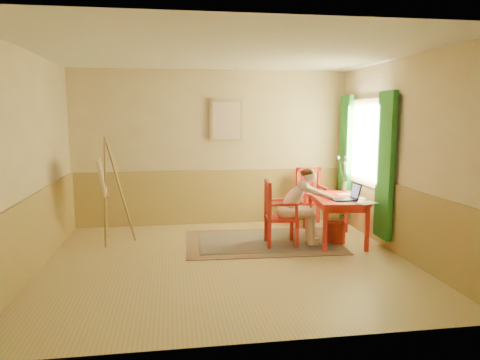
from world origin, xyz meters
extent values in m
cube|color=tan|center=(0.00, 0.00, -0.01)|extent=(5.00, 4.50, 0.02)
cube|color=white|center=(0.00, 0.00, 2.81)|extent=(5.00, 4.50, 0.02)
cube|color=tan|center=(0.00, 2.26, 1.40)|extent=(5.00, 0.02, 2.80)
cube|color=tan|center=(0.00, -2.26, 1.40)|extent=(5.00, 0.02, 2.80)
cube|color=tan|center=(-2.51, 0.00, 1.40)|extent=(0.02, 4.50, 2.80)
cube|color=tan|center=(2.51, 0.00, 1.40)|extent=(0.02, 4.50, 2.80)
cube|color=#A38743|center=(0.00, 2.23, 0.50)|extent=(5.00, 0.04, 1.00)
cube|color=#A38743|center=(-2.48, 0.00, 0.50)|extent=(0.04, 4.50, 1.00)
cube|color=#A38743|center=(2.48, 0.00, 0.50)|extent=(0.04, 4.50, 1.00)
cube|color=white|center=(2.47, 1.10, 1.55)|extent=(0.02, 1.00, 1.30)
cube|color=tan|center=(2.45, 1.10, 1.55)|extent=(0.03, 1.12, 1.42)
cube|color=#268532|center=(2.40, 0.32, 1.25)|extent=(0.08, 0.45, 2.20)
cube|color=#268532|center=(2.40, 1.88, 1.25)|extent=(0.08, 0.45, 2.20)
cube|color=tan|center=(0.25, 2.21, 1.90)|extent=(0.60, 0.04, 0.76)
cube|color=beige|center=(0.25, 2.19, 1.90)|extent=(0.50, 0.02, 0.66)
cube|color=#8C7251|center=(0.66, 0.85, 0.01)|extent=(2.47, 1.70, 0.01)
cube|color=black|center=(0.66, 0.85, 0.01)|extent=(2.05, 1.28, 0.01)
cube|color=red|center=(1.83, 0.73, 0.70)|extent=(0.85, 1.27, 0.04)
cube|color=red|center=(1.83, 0.73, 0.63)|extent=(0.74, 1.16, 0.10)
cube|color=red|center=(1.45, 0.21, 0.34)|extent=(0.06, 0.06, 0.68)
cube|color=red|center=(2.08, 0.14, 0.34)|extent=(0.06, 0.06, 0.68)
cube|color=red|center=(1.58, 1.31, 0.34)|extent=(0.06, 0.06, 0.68)
cube|color=red|center=(2.20, 1.24, 0.34)|extent=(0.06, 0.06, 0.68)
cube|color=red|center=(0.90, 0.65, 0.43)|extent=(0.49, 0.47, 0.05)
cube|color=red|center=(0.68, 0.46, 0.20)|extent=(0.05, 0.05, 0.41)
cube|color=red|center=(1.10, 0.44, 0.20)|extent=(0.05, 0.05, 0.41)
cube|color=red|center=(0.71, 0.86, 0.20)|extent=(0.05, 0.05, 0.41)
cube|color=red|center=(1.12, 0.83, 0.20)|extent=(0.05, 0.05, 0.41)
cube|color=red|center=(0.68, 0.46, 0.73)|extent=(0.05, 0.05, 0.56)
cube|color=red|center=(0.71, 0.86, 0.73)|extent=(0.05, 0.05, 0.56)
cube|color=red|center=(0.70, 0.66, 0.98)|extent=(0.08, 0.45, 0.06)
cube|color=red|center=(0.69, 0.56, 0.72)|extent=(0.03, 0.05, 0.45)
cube|color=red|center=(0.70, 0.66, 0.72)|extent=(0.03, 0.05, 0.45)
cube|color=red|center=(0.70, 0.76, 0.72)|extent=(0.03, 0.05, 0.45)
cube|color=red|center=(0.89, 0.45, 0.68)|extent=(0.42, 0.07, 0.04)
cube|color=red|center=(1.09, 0.44, 0.57)|extent=(0.04, 0.04, 0.22)
cube|color=red|center=(0.92, 0.84, 0.68)|extent=(0.42, 0.07, 0.04)
cube|color=red|center=(1.11, 0.83, 0.57)|extent=(0.04, 0.04, 0.22)
cube|color=red|center=(1.76, 1.77, 0.45)|extent=(0.48, 0.50, 0.05)
cube|color=red|center=(1.54, 1.98, 0.21)|extent=(0.05, 0.05, 0.42)
cube|color=red|center=(1.56, 1.55, 0.21)|extent=(0.05, 0.05, 0.42)
cube|color=red|center=(1.95, 1.99, 0.21)|extent=(0.05, 0.05, 0.42)
cube|color=red|center=(1.97, 1.57, 0.21)|extent=(0.05, 0.05, 0.42)
cube|color=red|center=(1.54, 1.98, 0.76)|extent=(0.05, 0.05, 0.58)
cube|color=red|center=(1.95, 1.99, 0.76)|extent=(0.05, 0.05, 0.58)
cube|color=red|center=(1.75, 1.99, 1.01)|extent=(0.46, 0.07, 0.06)
cube|color=red|center=(1.64, 1.98, 0.74)|extent=(0.05, 0.03, 0.47)
cube|color=red|center=(1.75, 1.99, 0.74)|extent=(0.05, 0.03, 0.47)
cube|color=red|center=(1.85, 1.99, 0.74)|extent=(0.05, 0.03, 0.47)
cube|color=red|center=(1.55, 1.76, 0.70)|extent=(0.06, 0.43, 0.04)
cube|color=red|center=(1.56, 1.56, 0.59)|extent=(0.04, 0.04, 0.23)
cube|color=red|center=(1.96, 1.78, 0.70)|extent=(0.06, 0.43, 0.04)
cube|color=red|center=(1.97, 1.58, 0.59)|extent=(0.04, 0.04, 0.23)
ellipsoid|color=beige|center=(0.95, 0.65, 0.53)|extent=(0.29, 0.36, 0.22)
cylinder|color=beige|center=(1.15, 0.55, 0.52)|extent=(0.43, 0.18, 0.15)
cylinder|color=beige|center=(1.16, 0.72, 0.52)|extent=(0.43, 0.18, 0.15)
cylinder|color=beige|center=(1.35, 0.54, 0.27)|extent=(0.12, 0.12, 0.48)
cylinder|color=beige|center=(1.36, 0.71, 0.27)|extent=(0.12, 0.12, 0.48)
cube|color=beige|center=(1.41, 0.53, 0.04)|extent=(0.21, 0.10, 0.07)
cube|color=beige|center=(1.42, 0.70, 0.04)|extent=(0.21, 0.10, 0.07)
ellipsoid|color=beige|center=(1.09, 0.64, 0.74)|extent=(0.48, 0.31, 0.50)
ellipsoid|color=beige|center=(1.24, 0.63, 0.92)|extent=(0.21, 0.30, 0.17)
sphere|color=beige|center=(1.34, 0.62, 1.08)|extent=(0.20, 0.20, 0.19)
ellipsoid|color=#502B12|center=(1.32, 0.63, 1.13)|extent=(0.19, 0.20, 0.14)
sphere|color=#502B12|center=(1.24, 0.63, 1.12)|extent=(0.11, 0.11, 0.10)
cylinder|color=beige|center=(1.32, 0.49, 0.87)|extent=(0.22, 0.12, 0.14)
cylinder|color=beige|center=(1.53, 0.49, 0.79)|extent=(0.29, 0.12, 0.16)
sphere|color=beige|center=(1.41, 0.47, 0.84)|extent=(0.09, 0.09, 0.08)
sphere|color=beige|center=(1.66, 0.51, 0.75)|extent=(0.07, 0.07, 0.07)
cylinder|color=beige|center=(1.34, 0.76, 0.87)|extent=(0.21, 0.09, 0.14)
cylinder|color=beige|center=(1.55, 0.73, 0.79)|extent=(0.29, 0.15, 0.16)
sphere|color=beige|center=(1.43, 0.77, 0.84)|extent=(0.09, 0.09, 0.08)
sphere|color=beige|center=(1.67, 0.69, 0.75)|extent=(0.07, 0.07, 0.07)
cube|color=#1E2338|center=(1.82, 0.46, 0.73)|extent=(0.37, 0.28, 0.02)
cube|color=#2D3342|center=(1.82, 0.46, 0.73)|extent=(0.32, 0.22, 0.00)
cube|color=#1E2338|center=(2.03, 0.48, 0.86)|extent=(0.10, 0.26, 0.24)
cube|color=#99BFF2|center=(2.01, 0.48, 0.85)|extent=(0.07, 0.21, 0.19)
cube|color=white|center=(2.07, 0.19, 0.72)|extent=(0.35, 0.30, 0.00)
cube|color=white|center=(2.06, 0.93, 0.72)|extent=(0.30, 0.22, 0.00)
cube|color=white|center=(1.61, 1.07, 0.72)|extent=(0.36, 0.33, 0.00)
cube|color=white|center=(2.07, 0.56, 0.72)|extent=(0.31, 0.24, 0.00)
cylinder|color=#3F724C|center=(2.15, 1.27, 0.80)|extent=(0.12, 0.12, 0.16)
cylinder|color=#3F7233|center=(2.11, 1.32, 1.07)|extent=(0.10, 0.11, 0.42)
sphere|color=#728CD8|center=(2.07, 1.37, 1.28)|extent=(0.08, 0.08, 0.06)
cylinder|color=#3F7233|center=(2.14, 1.23, 1.08)|extent=(0.04, 0.10, 0.44)
sphere|color=pink|center=(2.13, 1.18, 1.30)|extent=(0.05, 0.05, 0.04)
cylinder|color=#3F7233|center=(2.16, 1.29, 1.02)|extent=(0.02, 0.05, 0.33)
sphere|color=pink|center=(2.16, 1.31, 1.18)|extent=(0.06, 0.06, 0.05)
cylinder|color=#3F7233|center=(2.14, 1.21, 1.06)|extent=(0.04, 0.14, 0.41)
sphere|color=#728CD8|center=(2.13, 1.14, 1.27)|extent=(0.07, 0.07, 0.06)
cylinder|color=#3F7233|center=(2.18, 1.32, 1.04)|extent=(0.07, 0.11, 0.37)
sphere|color=pink|center=(2.21, 1.37, 1.22)|extent=(0.06, 0.06, 0.05)
cylinder|color=#3F7233|center=(2.17, 1.30, 1.04)|extent=(0.04, 0.06, 0.37)
sphere|color=pink|center=(2.18, 1.32, 1.23)|extent=(0.06, 0.06, 0.05)
cylinder|color=#3F7233|center=(2.18, 1.33, 1.07)|extent=(0.05, 0.12, 0.42)
sphere|color=#728CD8|center=(2.20, 1.38, 1.28)|extent=(0.06, 0.06, 0.05)
cylinder|color=#B83023|center=(1.80, 0.67, 0.16)|extent=(0.31, 0.31, 0.33)
cylinder|color=olive|center=(-1.75, 1.07, 0.83)|extent=(0.05, 0.31, 1.67)
cylinder|color=olive|center=(-1.78, 1.34, 0.83)|extent=(0.11, 0.30, 1.67)
cylinder|color=olive|center=(-1.54, 1.23, 0.83)|extent=(0.44, 0.08, 1.68)
cylinder|color=olive|center=(-1.79, 1.21, 0.77)|extent=(0.08, 0.47, 0.03)
cube|color=olive|center=(-1.74, 1.21, 0.77)|extent=(0.11, 0.51, 0.03)
cube|color=tan|center=(-1.81, 1.20, 1.06)|extent=(0.21, 0.75, 0.56)
cube|color=beige|center=(-1.79, 1.21, 1.06)|extent=(0.17, 0.67, 0.48)
camera|label=1|loc=(-0.73, -5.89, 1.99)|focal=33.53mm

